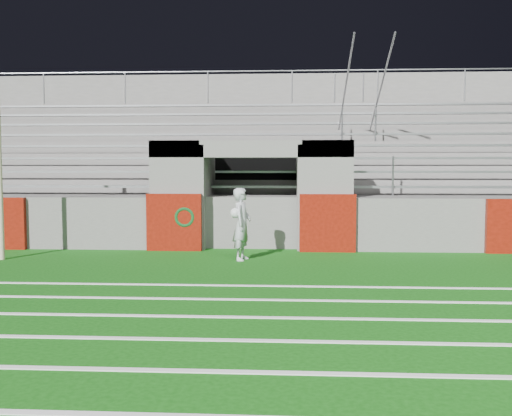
{
  "coord_description": "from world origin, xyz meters",
  "views": [
    {
      "loc": [
        0.89,
        -10.29,
        1.95
      ],
      "look_at": [
        0.2,
        1.8,
        1.1
      ],
      "focal_mm": 40.0,
      "sensor_mm": 36.0,
      "label": 1
    }
  ],
  "objects": [
    {
      "name": "stadium_structure",
      "position": [
        0.0,
        7.97,
        1.49
      ],
      "size": [
        26.0,
        8.48,
        5.42
      ],
      "color": "#5D5B58",
      "rests_on": "ground"
    },
    {
      "name": "ground",
      "position": [
        0.0,
        0.0,
        0.0
      ],
      "size": [
        90.0,
        90.0,
        0.0
      ],
      "primitive_type": "plane",
      "color": "#0E4B0C",
      "rests_on": "ground"
    },
    {
      "name": "field_markings",
      "position": [
        0.0,
        -5.0,
        0.01
      ],
      "size": [
        28.0,
        8.09,
        0.01
      ],
      "color": "white",
      "rests_on": "ground"
    },
    {
      "name": "goalkeeper_with_ball",
      "position": [
        -0.09,
        1.66,
        0.77
      ],
      "size": [
        0.48,
        0.62,
        1.53
      ],
      "color": "#B1B4BB",
      "rests_on": "ground"
    },
    {
      "name": "hose_coil",
      "position": [
        -1.54,
        2.93,
        0.8
      ],
      "size": [
        0.52,
        0.15,
        0.52
      ],
      "color": "#0B380E",
      "rests_on": "ground"
    },
    {
      "name": "field_post",
      "position": [
        -5.21,
        1.44,
        1.82
      ],
      "size": [
        0.11,
        0.11,
        3.64
      ],
      "primitive_type": "cylinder",
      "color": "#B9AE8A",
      "rests_on": "ground"
    }
  ]
}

